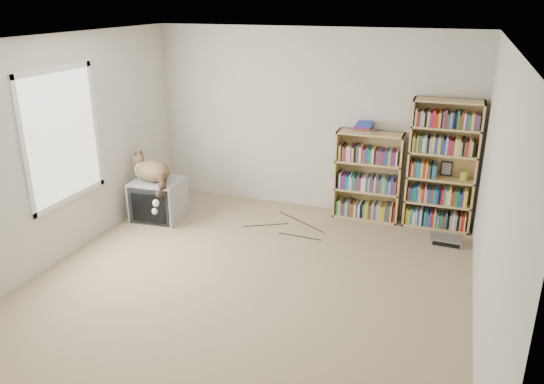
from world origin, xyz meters
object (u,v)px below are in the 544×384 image
(crt_tv, at_px, (159,200))
(dvd_player, at_px, (446,240))
(cat, at_px, (153,175))
(bookcase_short, at_px, (368,179))
(bookcase_tall, at_px, (442,168))

(crt_tv, xyz_separation_m, dvd_player, (3.74, 0.49, -0.23))
(dvd_player, bearing_deg, cat, -168.52)
(bookcase_short, bearing_deg, bookcase_tall, -0.14)
(cat, xyz_separation_m, dvd_player, (3.74, 0.57, -0.61))
(cat, height_order, bookcase_short, bookcase_short)
(bookcase_short, bearing_deg, crt_tv, -159.37)
(bookcase_tall, xyz_separation_m, dvd_player, (0.16, -0.51, -0.76))
(cat, height_order, bookcase_tall, bookcase_tall)
(crt_tv, distance_m, cat, 0.39)
(bookcase_short, height_order, dvd_player, bookcase_short)
(cat, xyz_separation_m, bookcase_tall, (3.58, 1.08, 0.15))
(bookcase_tall, relative_size, bookcase_short, 1.40)
(cat, distance_m, bookcase_tall, 3.74)
(bookcase_tall, relative_size, dvd_player, 4.50)
(cat, bearing_deg, bookcase_short, 35.58)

